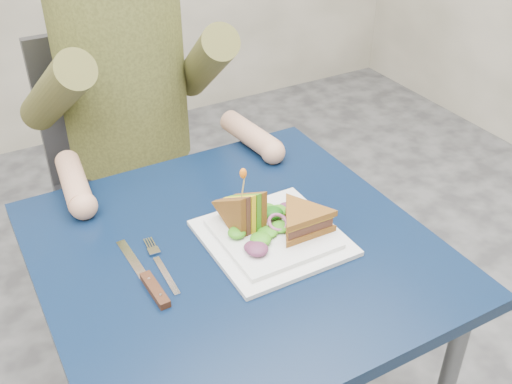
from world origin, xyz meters
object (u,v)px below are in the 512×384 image
sandwich_upright (244,212)px  fork (162,266)px  knife (151,284)px  diner (122,57)px  plate (272,236)px  chair (126,162)px  sandwich_flat (303,220)px  table (236,276)px

sandwich_upright → fork: size_ratio=0.74×
sandwich_upright → knife: (-0.22, -0.05, -0.05)m
diner → plate: size_ratio=2.87×
sandwich_upright → plate: bearing=-47.7°
plate → fork: bearing=172.6°
chair → sandwich_flat: (0.13, -0.78, 0.23)m
diner → knife: (-0.19, -0.65, -0.18)m
chair → sandwich_upright: (0.03, -0.71, 0.24)m
table → plate: size_ratio=2.88×
chair → knife: size_ratio=4.20×
sandwich_flat → plate: bearing=155.6°
table → sandwich_flat: bearing=-18.5°
table → fork: bearing=175.9°
sandwich_upright → fork: bearing=-175.2°
table → knife: size_ratio=3.39×
chair → fork: size_ratio=5.18×
chair → sandwich_flat: 0.82m
sandwich_upright → diner: bearing=93.3°
diner → sandwich_flat: diner is taller
chair → plate: size_ratio=3.58×
table → fork: fork is taller
table → chair: chair is taller
chair → plate: 0.78m
diner → table: bearing=-90.0°
table → knife: bearing=-171.6°
plate → diner: bearing=96.7°
plate → knife: 0.26m
plate → table: bearing=166.1°
chair → diner: (-0.00, -0.11, 0.37)m
diner → plate: 0.67m
table → fork: size_ratio=4.18×
chair → diner: bearing=-90.0°
table → knife: knife is taller
chair → sandwich_upright: size_ratio=6.98×
fork → knife: bearing=-133.7°
plate → chair: bearing=95.7°
table → fork: 0.17m
chair → diner: diner is taller
fork → table: bearing=-4.1°
knife → sandwich_upright: bearing=13.7°
sandwich_flat → diner: bearing=101.1°
table → sandwich_upright: 0.14m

